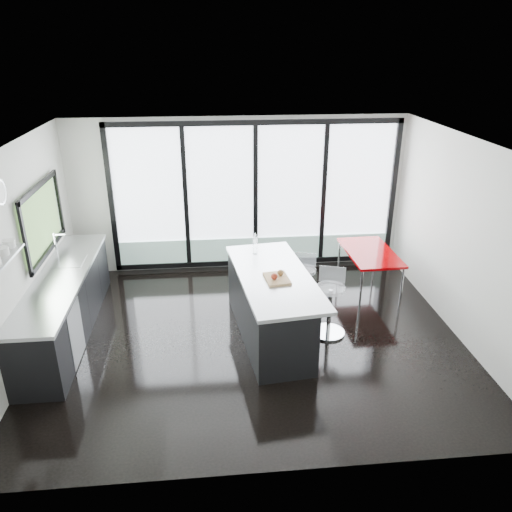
{
  "coord_description": "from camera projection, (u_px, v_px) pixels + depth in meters",
  "views": [
    {
      "loc": [
        -0.54,
        -6.19,
        3.98
      ],
      "look_at": [
        0.1,
        0.3,
        1.15
      ],
      "focal_mm": 35.0,
      "sensor_mm": 36.0,
      "label": 1
    }
  ],
  "objects": [
    {
      "name": "floor",
      "position": [
        251.0,
        336.0,
        7.28
      ],
      "size": [
        6.0,
        5.0,
        0.0
      ],
      "primitive_type": "cube",
      "color": "black",
      "rests_on": "ground"
    },
    {
      "name": "ceiling",
      "position": [
        250.0,
        144.0,
        6.17
      ],
      "size": [
        6.0,
        5.0,
        0.0
      ],
      "primitive_type": "cube",
      "color": "white",
      "rests_on": "wall_back"
    },
    {
      "name": "wall_back",
      "position": [
        254.0,
        202.0,
        9.05
      ],
      "size": [
        6.0,
        0.09,
        2.8
      ],
      "color": "beige",
      "rests_on": "ground"
    },
    {
      "name": "wall_front",
      "position": [
        275.0,
        355.0,
        4.44
      ],
      "size": [
        6.0,
        0.0,
        2.8
      ],
      "primitive_type": "cube",
      "color": "beige",
      "rests_on": "ground"
    },
    {
      "name": "wall_left",
      "position": [
        27.0,
        237.0,
        6.64
      ],
      "size": [
        0.26,
        5.0,
        2.8
      ],
      "color": "beige",
      "rests_on": "ground"
    },
    {
      "name": "wall_right",
      "position": [
        463.0,
        240.0,
        6.99
      ],
      "size": [
        0.0,
        5.0,
        2.8
      ],
      "primitive_type": "cube",
      "color": "beige",
      "rests_on": "ground"
    },
    {
      "name": "counter_cabinets",
      "position": [
        65.0,
        304.0,
        7.22
      ],
      "size": [
        0.69,
        3.24,
        1.36
      ],
      "color": "black",
      "rests_on": "floor"
    },
    {
      "name": "island",
      "position": [
        268.0,
        305.0,
        7.16
      ],
      "size": [
        1.25,
        2.45,
        1.25
      ],
      "color": "black",
      "rests_on": "floor"
    },
    {
      "name": "bar_stool_near",
      "position": [
        329.0,
        310.0,
        7.21
      ],
      "size": [
        0.62,
        0.62,
        0.78
      ],
      "primitive_type": "cylinder",
      "rotation": [
        0.0,
        0.0,
        -0.32
      ],
      "color": "silver",
      "rests_on": "floor"
    },
    {
      "name": "bar_stool_far",
      "position": [
        303.0,
        288.0,
        7.94
      ],
      "size": [
        0.55,
        0.55,
        0.69
      ],
      "primitive_type": "cylinder",
      "rotation": [
        0.0,
        0.0,
        -0.3
      ],
      "color": "silver",
      "rests_on": "floor"
    },
    {
      "name": "red_table",
      "position": [
        368.0,
        271.0,
        8.5
      ],
      "size": [
        0.81,
        1.38,
        0.73
      ],
      "primitive_type": "cube",
      "rotation": [
        0.0,
        0.0,
        0.03
      ],
      "color": "#880003",
      "rests_on": "floor"
    }
  ]
}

